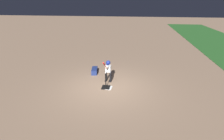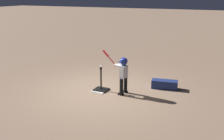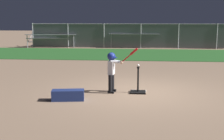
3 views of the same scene
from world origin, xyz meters
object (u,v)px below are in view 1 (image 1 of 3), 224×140
(batter_child, at_px, (108,68))
(equipment_bag, at_px, (95,71))
(batting_tee, at_px, (106,86))
(baseball, at_px, (106,73))

(batter_child, height_order, equipment_bag, batter_child)
(equipment_bag, bearing_deg, batter_child, 34.00)
(batting_tee, bearing_deg, equipment_bag, -150.64)
(baseball, bearing_deg, batter_child, -179.20)
(batting_tee, relative_size, batter_child, 0.58)
(baseball, height_order, equipment_bag, baseball)
(batter_child, bearing_deg, equipment_bag, -136.76)
(batter_child, distance_m, baseball, 0.75)
(batter_child, relative_size, baseball, 17.83)
(batting_tee, bearing_deg, baseball, 90.00)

